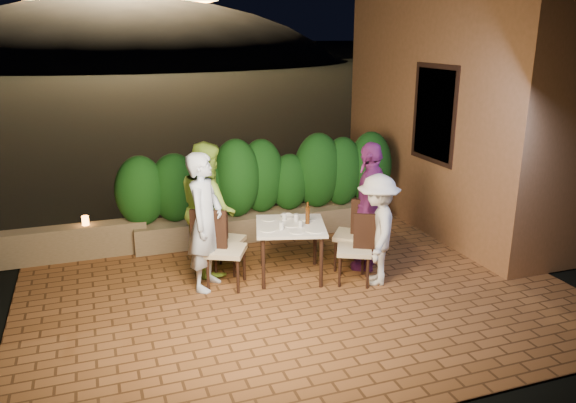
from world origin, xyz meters
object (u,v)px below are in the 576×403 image
chair_left_back (226,239)px  diner_purple (370,206)px  bowl (287,216)px  parapet_lamp (85,221)px  chair_right_back (352,234)px  chair_left_front (226,249)px  diner_green (208,207)px  chair_right_front (354,248)px  dining_table (290,251)px  beer_bottle (308,213)px  diner_white (377,230)px  diner_blue (205,222)px

chair_left_back → diner_purple: size_ratio=0.52×
bowl → parapet_lamp: bearing=152.8°
chair_right_back → diner_purple: size_ratio=0.56×
chair_left_front → chair_left_back: bearing=102.6°
chair_left_front → parapet_lamp: chair_left_front is taller
bowl → parapet_lamp: size_ratio=1.25×
chair_left_back → diner_green: bearing=-174.6°
chair_left_front → chair_right_front: 1.70m
parapet_lamp → dining_table: bearing=-32.5°
dining_table → diner_purple: bearing=-2.9°
beer_bottle → dining_table: bearing=172.6°
diner_purple → parapet_lamp: size_ratio=13.03×
chair_right_front → diner_green: size_ratio=0.53×
chair_left_back → chair_left_front: bearing=-68.1°
chair_right_back → chair_right_front: bearing=104.1°
beer_bottle → diner_white: diner_white is taller
diner_white → diner_purple: 0.55m
diner_green → diner_blue: bearing=159.0°
bowl → chair_right_front: bearing=-48.1°
chair_left_back → chair_right_back: 1.77m
beer_bottle → diner_blue: 1.38m
dining_table → parapet_lamp: bearing=147.5°
chair_left_back → chair_right_back: size_ratio=0.92×
diner_purple → parapet_lamp: 4.18m
diner_white → parapet_lamp: size_ratio=10.67×
bowl → chair_right_back: (0.86, -0.32, -0.26)m
bowl → diner_purple: bearing=-18.0°
bowl → diner_green: (-1.05, 0.31, 0.15)m
chair_left_back → diner_green: diner_green is taller
parapet_lamp → diner_white: bearing=-31.6°
chair_left_front → diner_white: (1.92, -0.56, 0.22)m
bowl → diner_green: bearing=163.6°
chair_left_front → diner_purple: bearing=25.5°
diner_green → dining_table: bearing=-127.1°
chair_right_back → diner_green: diner_green is taller
dining_table → chair_left_back: (-0.78, 0.48, 0.10)m
chair_right_front → parapet_lamp: chair_right_front is taller
dining_table → chair_right_back: chair_right_back is taller
chair_right_back → diner_green: size_ratio=0.56×
diner_blue → diner_green: (0.15, 0.56, 0.01)m
diner_green → diner_white: diner_green is taller
dining_table → bowl: bearing=79.4°
beer_bottle → chair_right_back: size_ratio=0.30×
chair_right_back → diner_blue: (-2.07, 0.07, 0.39)m
chair_right_back → dining_table: bearing=35.0°
diner_purple → bowl: bearing=-71.9°
beer_bottle → parapet_lamp: 3.35m
chair_right_back → diner_white: 0.60m
dining_table → chair_right_front: bearing=-32.1°
chair_right_back → parapet_lamp: (-3.54, 1.69, 0.06)m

